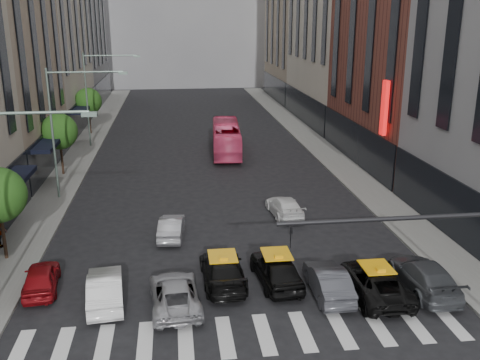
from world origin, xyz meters
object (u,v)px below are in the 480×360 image
object	(u,v)px
car_red	(41,278)
bus	(226,138)
streetlamp_mid	(65,116)
taxi_left	(223,270)
streetlamp_far	(96,87)
taxi_center	(276,269)
car_white_front	(105,288)

from	to	relation	value
car_red	bus	bearing A→B (deg)	-120.45
streetlamp_mid	bus	distance (m)	17.53
bus	taxi_left	bearing A→B (deg)	87.96
streetlamp_far	bus	distance (m)	13.64
streetlamp_far	streetlamp_mid	bearing A→B (deg)	-90.00
streetlamp_mid	bus	world-z (taller)	streetlamp_mid
streetlamp_mid	taxi_center	world-z (taller)	streetlamp_mid
car_red	taxi_left	bearing A→B (deg)	171.15
car_red	taxi_center	bearing A→B (deg)	170.05
streetlamp_mid	taxi_left	world-z (taller)	streetlamp_mid
car_white_front	bus	distance (m)	28.17
car_white_front	taxi_left	world-z (taller)	car_white_front
car_red	streetlamp_mid	bearing A→B (deg)	-92.83
streetlamp_mid	car_white_front	xyz separation A→B (m)	(3.96, -15.13, -5.19)
car_red	taxi_center	distance (m)	11.12
streetlamp_far	car_white_front	bearing A→B (deg)	-82.75
streetlamp_far	taxi_left	xyz separation A→B (m)	(9.38, -29.95, -5.20)
streetlamp_far	bus	bearing A→B (deg)	-19.03
streetlamp_far	taxi_left	distance (m)	31.82
car_white_front	bus	bearing A→B (deg)	-113.21
car_white_front	taxi_center	distance (m)	8.03
taxi_left	bus	size ratio (longest dim) A/B	0.47
streetlamp_far	car_red	world-z (taller)	streetlamp_far
streetlamp_far	car_white_front	xyz separation A→B (m)	(3.96, -31.13, -5.19)
car_red	taxi_left	world-z (taller)	taxi_left
car_white_front	taxi_center	bearing A→B (deg)	179.87
car_white_front	taxi_center	world-z (taller)	taxi_center
streetlamp_far	car_red	bearing A→B (deg)	-88.37
car_red	bus	world-z (taller)	bus
streetlamp_far	taxi_left	bearing A→B (deg)	-72.61
streetlamp_mid	taxi_left	xyz separation A→B (m)	(9.38, -13.95, -5.20)
bus	streetlamp_mid	bearing A→B (deg)	48.25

